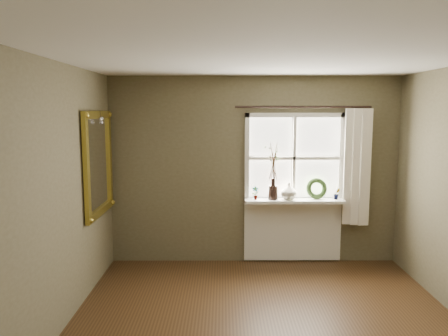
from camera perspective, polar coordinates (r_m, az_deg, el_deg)
name	(u,v)px	position (r m, az deg, el deg)	size (l,w,h in m)	color
ceiling	(274,55)	(3.81, 6.58, 14.49)	(4.50, 4.50, 0.00)	silver
wall_back	(254,170)	(6.13, 3.90, -0.29)	(4.00, 0.10, 2.60)	brown
wall_left	(39,206)	(4.18, -23.01, -4.61)	(0.10, 4.50, 2.60)	brown
window_frame	(294,158)	(6.10, 9.12, 1.30)	(1.36, 0.06, 1.24)	white
window_sill	(294,201)	(6.09, 9.17, -4.25)	(1.36, 0.26, 0.04)	white
window_apron	(292,230)	(6.30, 8.93, -7.97)	(1.36, 0.04, 0.88)	white
dark_jug	(273,192)	(6.02, 6.42, -3.19)	(0.13, 0.13, 0.19)	black
cream_vase	(289,191)	(6.05, 8.47, -3.01)	(0.22, 0.22, 0.23)	beige
wreath	(317,191)	(6.16, 11.99, -2.93)	(0.30, 0.30, 0.07)	#2F4A21
potted_plant_left	(255,193)	(6.00, 4.13, -3.26)	(0.10, 0.07, 0.18)	#2F4A21
potted_plant_right	(337,194)	(6.19, 14.51, -3.26)	(0.09, 0.07, 0.16)	#2F4A21
curtain	(356,167)	(6.21, 16.92, 0.11)	(0.36, 0.12, 1.59)	#F0E6D0
curtain_rod	(303,107)	(6.03, 10.30, 7.86)	(0.03, 0.03, 1.84)	black
gilt_mirror	(98,163)	(5.58, -16.08, 0.61)	(0.10, 1.08, 1.28)	white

